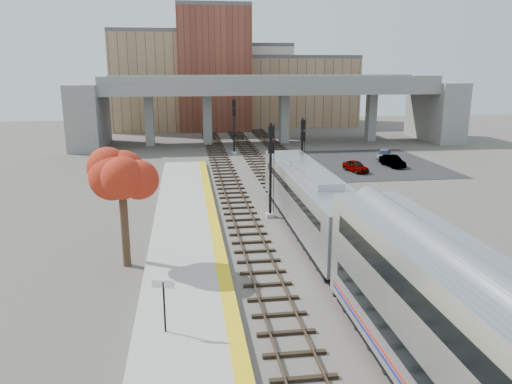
{
  "coord_description": "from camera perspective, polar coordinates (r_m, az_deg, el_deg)",
  "views": [
    {
      "loc": [
        -7.07,
        -25.61,
        10.91
      ],
      "look_at": [
        -2.46,
        7.01,
        2.5
      ],
      "focal_mm": 35.0,
      "sensor_mm": 36.0,
      "label": 1
    }
  ],
  "objects": [
    {
      "name": "ground",
      "position": [
        28.72,
        6.89,
        -8.11
      ],
      "size": [
        160.0,
        160.0,
        0.0
      ],
      "primitive_type": "plane",
      "color": "#47423D",
      "rests_on": "ground"
    },
    {
      "name": "tracks",
      "position": [
        40.42,
        3.67,
        -1.26
      ],
      "size": [
        10.7,
        95.0,
        0.25
      ],
      "color": "black",
      "rests_on": "ground"
    },
    {
      "name": "signal_mast_mid",
      "position": [
        44.16,
        5.27,
        4.05
      ],
      "size": [
        0.6,
        0.64,
        6.45
      ],
      "color": "#9E9E99",
      "rests_on": "ground"
    },
    {
      "name": "buildings_far",
      "position": [
        92.6,
        -2.95,
        12.42
      ],
      "size": [
        43.0,
        21.0,
        20.6
      ],
      "color": "#9D7A5B",
      "rests_on": "ground"
    },
    {
      "name": "parking_lot",
      "position": [
        58.62,
        13.19,
        3.23
      ],
      "size": [
        14.0,
        18.0,
        0.04
      ],
      "primitive_type": "cube",
      "color": "black",
      "rests_on": "ground"
    },
    {
      "name": "station_sign",
      "position": [
        20.7,
        -10.5,
        -11.49
      ],
      "size": [
        0.89,
        0.22,
        2.27
      ],
      "rotation": [
        0.0,
        0.0,
        -0.19
      ],
      "color": "black",
      "rests_on": "platform"
    },
    {
      "name": "signal_mast_far",
      "position": [
        62.54,
        -2.53,
        7.38
      ],
      "size": [
        0.6,
        0.64,
        6.87
      ],
      "color": "#9E9E99",
      "rests_on": "ground"
    },
    {
      "name": "locomotive",
      "position": [
        33.44,
        6.19,
        -0.72
      ],
      "size": [
        3.02,
        19.05,
        4.1
      ],
      "color": "#A8AAB2",
      "rests_on": "ground"
    },
    {
      "name": "overpass",
      "position": [
        71.8,
        1.61,
        10.24
      ],
      "size": [
        54.0,
        12.0,
        9.5
      ],
      "color": "slate",
      "rests_on": "ground"
    },
    {
      "name": "car_c",
      "position": [
        60.83,
        14.41,
        4.13
      ],
      "size": [
        3.22,
        4.29,
        1.16
      ],
      "primitive_type": "imported",
      "rotation": [
        0.0,
        0.0,
        -0.46
      ],
      "color": "#99999E",
      "rests_on": "parking_lot"
    },
    {
      "name": "car_b",
      "position": [
        56.88,
        15.34,
        3.42
      ],
      "size": [
        1.75,
        3.87,
        1.23
      ],
      "primitive_type": "imported",
      "rotation": [
        0.0,
        0.0,
        0.12
      ],
      "color": "#99999E",
      "rests_on": "parking_lot"
    },
    {
      "name": "tree",
      "position": [
        27.58,
        -15.19,
        2.55
      ],
      "size": [
        3.6,
        3.6,
        7.44
      ],
      "color": "#382619",
      "rests_on": "ground"
    },
    {
      "name": "platform",
      "position": [
        27.77,
        -7.88,
        -8.56
      ],
      "size": [
        4.5,
        60.0,
        0.35
      ],
      "primitive_type": "cube",
      "color": "#9E9E99",
      "rests_on": "ground"
    },
    {
      "name": "car_a",
      "position": [
        53.28,
        11.32,
        2.91
      ],
      "size": [
        2.22,
        3.7,
        1.18
      ],
      "primitive_type": "imported",
      "rotation": [
        0.0,
        0.0,
        0.26
      ],
      "color": "#99999E",
      "rests_on": "parking_lot"
    },
    {
      "name": "yellow_strip",
      "position": [
        27.75,
        -3.93,
        -8.07
      ],
      "size": [
        0.7,
        60.0,
        0.01
      ],
      "primitive_type": "cube",
      "color": "yellow",
      "rests_on": "platform"
    },
    {
      "name": "signal_mast_near",
      "position": [
        35.97,
        1.68,
        2.3
      ],
      "size": [
        0.6,
        0.64,
        6.94
      ],
      "color": "#9E9E99",
      "rests_on": "ground"
    }
  ]
}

